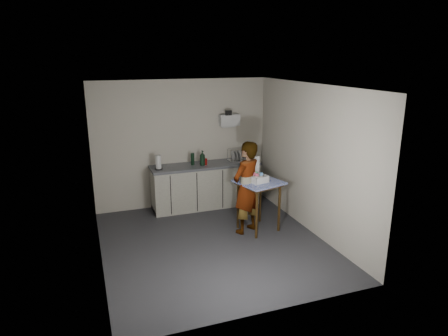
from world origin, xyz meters
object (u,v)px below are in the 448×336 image
object	(u,v)px
soap_bottle	(202,158)
dark_bottle	(193,159)
side_table	(259,188)
soda_can	(205,162)
bakery_box	(257,176)
standing_man	(246,188)
paper_towel	(158,163)
kitchen_counter	(206,187)
dish_rack	(236,158)

from	to	relation	value
soap_bottle	dark_bottle	xyz separation A→B (m)	(-0.17, 0.11, -0.03)
side_table	soap_bottle	world-z (taller)	soap_bottle
soda_can	bakery_box	xyz separation A→B (m)	(0.51, -1.39, 0.03)
standing_man	paper_towel	distance (m)	1.89
soda_can	dark_bottle	bearing A→B (deg)	161.56
kitchen_counter	dish_rack	xyz separation A→B (m)	(0.70, 0.04, 0.54)
kitchen_counter	side_table	xyz separation A→B (m)	(0.54, -1.44, 0.37)
standing_man	dish_rack	world-z (taller)	standing_man
side_table	dark_bottle	bearing A→B (deg)	102.88
standing_man	soap_bottle	world-z (taller)	standing_man
side_table	bakery_box	bearing A→B (deg)	160.16
kitchen_counter	soda_can	distance (m)	0.55
standing_man	soda_can	distance (m)	1.43
kitchen_counter	soap_bottle	world-z (taller)	soap_bottle
soda_can	dish_rack	world-z (taller)	dish_rack
standing_man	soap_bottle	xyz separation A→B (m)	(-0.38, 1.36, 0.24)
soap_bottle	paper_towel	size ratio (longest dim) A/B	1.11
kitchen_counter	bakery_box	world-z (taller)	bakery_box
paper_towel	dish_rack	distance (m)	1.67
standing_man	soda_can	world-z (taller)	standing_man
soda_can	dark_bottle	world-z (taller)	dark_bottle
soap_bottle	kitchen_counter	bearing A→B (deg)	41.36
kitchen_counter	dish_rack	distance (m)	0.88
side_table	soda_can	world-z (taller)	soda_can
standing_man	paper_towel	world-z (taller)	standing_man
paper_towel	dish_rack	bearing A→B (deg)	3.34
kitchen_counter	soap_bottle	xyz separation A→B (m)	(-0.08, -0.07, 0.64)
dish_rack	standing_man	bearing A→B (deg)	-105.02
side_table	dish_rack	xyz separation A→B (m)	(0.16, 1.48, 0.17)
bakery_box	kitchen_counter	bearing A→B (deg)	95.77
soap_bottle	dark_bottle	world-z (taller)	soap_bottle
side_table	paper_towel	bearing A→B (deg)	122.01
standing_man	side_table	bearing A→B (deg)	151.82
soda_can	side_table	bearing A→B (deg)	-68.38
bakery_box	soap_bottle	bearing A→B (deg)	99.81
dish_rack	soap_bottle	bearing A→B (deg)	-171.55
dish_rack	bakery_box	distance (m)	1.49
dark_bottle	standing_man	bearing A→B (deg)	-69.33
standing_man	dark_bottle	distance (m)	1.59
soda_can	paper_towel	world-z (taller)	paper_towel
paper_towel	soda_can	bearing A→B (deg)	0.67
soda_can	dark_bottle	size ratio (longest dim) A/B	0.52
dish_rack	kitchen_counter	bearing A→B (deg)	-176.59
dish_rack	bakery_box	xyz separation A→B (m)	(-0.20, -1.48, 0.04)
soap_bottle	dish_rack	xyz separation A→B (m)	(0.78, 0.12, -0.10)
kitchen_counter	dark_bottle	distance (m)	0.66
side_table	soda_can	size ratio (longest dim) A/B	7.18
side_table	soda_can	distance (m)	1.51
kitchen_counter	paper_towel	distance (m)	1.15
standing_man	dark_bottle	xyz separation A→B (m)	(-0.56, 1.47, 0.21)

